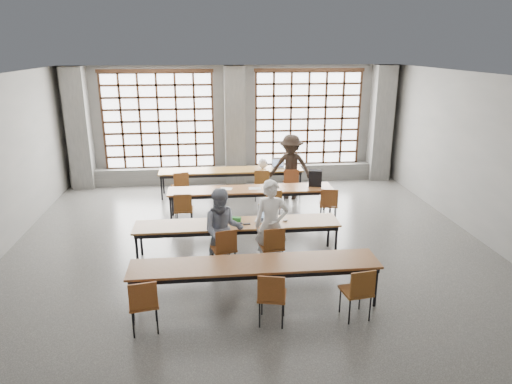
% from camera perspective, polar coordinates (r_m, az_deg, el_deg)
% --- Properties ---
extents(floor, '(11.00, 11.00, 0.00)m').
position_cam_1_polar(floor, '(9.26, -0.46, -8.04)').
color(floor, '#474745').
rests_on(floor, ground).
extents(ceiling, '(11.00, 11.00, 0.00)m').
position_cam_1_polar(ceiling, '(8.34, -0.52, 14.12)').
color(ceiling, silver).
rests_on(ceiling, floor).
extents(wall_back, '(10.00, 0.00, 10.00)m').
position_cam_1_polar(wall_back, '(14.00, -2.72, 8.41)').
color(wall_back, slate).
rests_on(wall_back, floor).
extents(wall_front, '(10.00, 0.00, 10.00)m').
position_cam_1_polar(wall_front, '(3.70, 8.46, -20.71)').
color(wall_front, slate).
rests_on(wall_front, floor).
extents(wall_right, '(0.00, 11.00, 11.00)m').
position_cam_1_polar(wall_right, '(10.38, 28.20, 2.94)').
color(wall_right, slate).
rests_on(wall_right, floor).
extents(column_left, '(0.60, 0.55, 3.50)m').
position_cam_1_polar(column_left, '(14.19, -21.26, 7.36)').
color(column_left, '#595956').
rests_on(column_left, floor).
extents(column_mid, '(0.60, 0.55, 3.50)m').
position_cam_1_polar(column_mid, '(13.72, -2.65, 8.22)').
color(column_mid, '#595956').
rests_on(column_mid, floor).
extents(column_right, '(0.60, 0.55, 3.50)m').
position_cam_1_polar(column_right, '(14.69, 15.34, 8.26)').
color(column_right, '#595956').
rests_on(column_right, floor).
extents(window_left, '(3.32, 0.12, 3.00)m').
position_cam_1_polar(window_left, '(13.95, -12.08, 8.63)').
color(window_left, white).
rests_on(window_left, wall_back).
extents(window_right, '(3.32, 0.12, 3.00)m').
position_cam_1_polar(window_right, '(14.21, 6.50, 9.07)').
color(window_right, white).
rests_on(window_right, wall_back).
extents(sill_ledge, '(9.80, 0.35, 0.50)m').
position_cam_1_polar(sill_ledge, '(14.13, -2.58, 2.27)').
color(sill_ledge, '#595956').
rests_on(sill_ledge, floor).
extents(desk_row_a, '(4.00, 0.70, 0.73)m').
position_cam_1_polar(desk_row_a, '(12.81, -3.12, 2.54)').
color(desk_row_a, brown).
rests_on(desk_row_a, floor).
extents(desk_row_b, '(4.00, 0.70, 0.73)m').
position_cam_1_polar(desk_row_b, '(11.09, -0.66, 0.12)').
color(desk_row_b, brown).
rests_on(desk_row_b, floor).
extents(desk_row_c, '(4.00, 0.70, 0.73)m').
position_cam_1_polar(desk_row_c, '(8.98, -2.34, -4.26)').
color(desk_row_c, brown).
rests_on(desk_row_c, floor).
extents(desk_row_d, '(4.00, 0.70, 0.73)m').
position_cam_1_polar(desk_row_d, '(7.40, -0.12, -9.32)').
color(desk_row_d, brown).
rests_on(desk_row_d, floor).
extents(chair_back_left, '(0.51, 0.52, 0.88)m').
position_cam_1_polar(chair_back_left, '(12.25, -9.41, 0.98)').
color(chair_back_left, brown).
rests_on(chair_back_left, floor).
extents(chair_back_mid, '(0.46, 0.46, 0.88)m').
position_cam_1_polar(chair_back_mid, '(12.31, 0.74, 1.30)').
color(chair_back_mid, brown).
rests_on(chair_back_mid, floor).
extents(chair_back_right, '(0.46, 0.47, 0.88)m').
position_cam_1_polar(chair_back_right, '(12.42, 4.40, 1.41)').
color(chair_back_right, brown).
rests_on(chair_back_right, floor).
extents(chair_mid_left, '(0.43, 0.44, 0.88)m').
position_cam_1_polar(chair_mid_left, '(10.51, -9.06, -1.87)').
color(chair_mid_left, maroon).
rests_on(chair_mid_left, floor).
extents(chair_mid_centre, '(0.53, 0.53, 0.88)m').
position_cam_1_polar(chair_mid_centre, '(10.59, 1.96, -1.50)').
color(chair_mid_centre, brown).
rests_on(chair_mid_centre, floor).
extents(chair_mid_right, '(0.50, 0.50, 0.88)m').
position_cam_1_polar(chair_mid_right, '(10.85, 9.08, -1.23)').
color(chair_mid_right, brown).
rests_on(chair_mid_right, floor).
extents(chair_front_left, '(0.51, 0.51, 0.88)m').
position_cam_1_polar(chair_front_left, '(8.45, -3.95, -6.73)').
color(chair_front_left, brown).
rests_on(chair_front_left, floor).
extents(chair_front_right, '(0.47, 0.48, 0.88)m').
position_cam_1_polar(chair_front_right, '(8.52, 2.09, -6.48)').
color(chair_front_right, brown).
rests_on(chair_front_right, floor).
extents(chair_near_left, '(0.48, 0.49, 0.88)m').
position_cam_1_polar(chair_near_left, '(6.95, -13.89, -13.03)').
color(chair_near_left, brown).
rests_on(chair_near_left, floor).
extents(chair_near_mid, '(0.50, 0.50, 0.88)m').
position_cam_1_polar(chair_near_mid, '(6.93, 1.97, -12.55)').
color(chair_near_mid, brown).
rests_on(chair_near_mid, floor).
extents(chair_near_right, '(0.48, 0.48, 0.88)m').
position_cam_1_polar(chair_near_right, '(7.22, 12.70, -11.69)').
color(chair_near_right, brown).
rests_on(chair_near_right, floor).
extents(student_male, '(0.67, 0.49, 1.72)m').
position_cam_1_polar(student_male, '(8.50, 1.92, -4.15)').
color(student_male, white).
rests_on(student_male, floor).
extents(student_female, '(0.78, 0.62, 1.59)m').
position_cam_1_polar(student_female, '(8.46, -4.16, -4.78)').
color(student_female, '#19274D').
rests_on(student_female, floor).
extents(student_back, '(1.31, 1.02, 1.78)m').
position_cam_1_polar(student_back, '(12.45, 4.37, 3.13)').
color(student_back, black).
rests_on(student_back, floor).
extents(laptop_front, '(0.44, 0.40, 0.26)m').
position_cam_1_polar(laptop_front, '(9.08, 1.20, -3.12)').
color(laptop_front, '#AFAFB4').
rests_on(laptop_front, desk_row_c).
extents(laptop_back, '(0.37, 0.31, 0.26)m').
position_cam_1_polar(laptop_back, '(13.02, 2.81, 3.37)').
color(laptop_back, '#BBBCC1').
rests_on(laptop_back, desk_row_a).
extents(mouse, '(0.11, 0.08, 0.04)m').
position_cam_1_polar(mouse, '(9.04, 3.69, -3.56)').
color(mouse, silver).
rests_on(mouse, desk_row_c).
extents(green_box, '(0.27, 0.16, 0.09)m').
position_cam_1_polar(green_box, '(9.01, -2.70, -3.43)').
color(green_box, '#2A8230').
rests_on(green_box, desk_row_c).
extents(phone, '(0.14, 0.07, 0.01)m').
position_cam_1_polar(phone, '(8.87, -1.14, -4.02)').
color(phone, black).
rests_on(phone, desk_row_c).
extents(paper_sheet_a, '(0.34, 0.28, 0.00)m').
position_cam_1_polar(paper_sheet_a, '(11.08, -3.77, 0.42)').
color(paper_sheet_a, white).
rests_on(paper_sheet_a, desk_row_b).
extents(paper_sheet_c, '(0.31, 0.23, 0.00)m').
position_cam_1_polar(paper_sheet_c, '(11.08, -0.14, 0.46)').
color(paper_sheet_c, silver).
rests_on(paper_sheet_c, desk_row_b).
extents(backpack, '(0.36, 0.27, 0.40)m').
position_cam_1_polar(backpack, '(11.31, 7.41, 1.73)').
color(backpack, black).
rests_on(backpack, desk_row_b).
extents(plastic_bag, '(0.29, 0.25, 0.29)m').
position_cam_1_polar(plastic_bag, '(12.88, 0.86, 3.61)').
color(plastic_bag, white).
rests_on(plastic_bag, desk_row_a).
extents(red_pouch, '(0.21, 0.10, 0.06)m').
position_cam_1_polar(red_pouch, '(7.04, -13.90, -12.96)').
color(red_pouch, maroon).
rests_on(red_pouch, chair_near_left).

